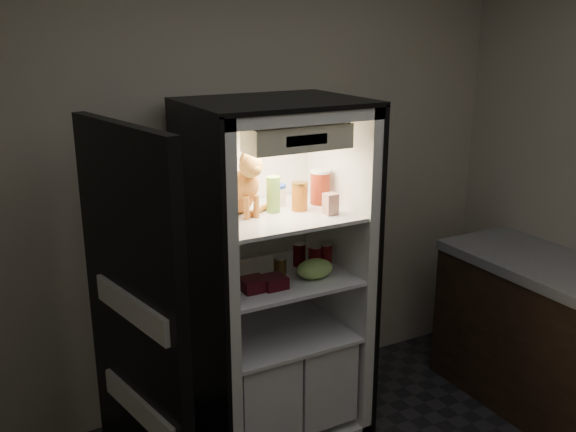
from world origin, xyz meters
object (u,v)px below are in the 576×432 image
at_px(condiment_jar, 280,265).
at_px(soda_can_b, 325,255).
at_px(berry_box_right, 274,282).
at_px(grape_bag, 315,269).
at_px(soda_can_c, 315,258).
at_px(soda_can_a, 299,254).
at_px(tabby_cat, 241,189).
at_px(refrigerator, 273,297).
at_px(salsa_jar, 300,196).
at_px(mayo_tub, 278,195).
at_px(parmesan_shaker, 273,194).
at_px(cream_carton, 331,204).
at_px(berry_box_left, 253,284).
at_px(pepper_jar, 320,187).

bearing_deg(condiment_jar, soda_can_b, -7.68).
distance_m(soda_can_b, berry_box_right, 0.40).
bearing_deg(grape_bag, condiment_jar, 133.27).
bearing_deg(soda_can_c, soda_can_a, 117.68).
height_order(tabby_cat, berry_box_right, tabby_cat).
xyz_separation_m(refrigerator, salsa_jar, (0.13, -0.07, 0.57)).
bearing_deg(mayo_tub, refrigerator, -139.22).
bearing_deg(mayo_tub, parmesan_shaker, -129.63).
distance_m(refrigerator, parmesan_shaker, 0.60).
xyz_separation_m(refrigerator, berry_box_right, (-0.10, -0.20, 0.18)).
bearing_deg(cream_carton, tabby_cat, 150.52).
height_order(mayo_tub, berry_box_right, mayo_tub).
distance_m(grape_bag, berry_box_left, 0.36).
xyz_separation_m(parmesan_shaker, mayo_tub, (0.08, 0.10, -0.04)).
relative_size(salsa_jar, soda_can_c, 1.15).
bearing_deg(tabby_cat, parmesan_shaker, -24.70).
bearing_deg(salsa_jar, cream_carton, -53.72).
xyz_separation_m(refrigerator, grape_bag, (0.16, -0.19, 0.20)).
bearing_deg(tabby_cat, berry_box_left, -106.42).
distance_m(cream_carton, berry_box_right, 0.50).
bearing_deg(pepper_jar, berry_box_right, -154.12).
bearing_deg(mayo_tub, berry_box_left, -138.48).
height_order(refrigerator, parmesan_shaker, refrigerator).
height_order(pepper_jar, grape_bag, pepper_jar).
bearing_deg(soda_can_b, tabby_cat, 168.31).
bearing_deg(cream_carton, berry_box_left, 175.40).
bearing_deg(refrigerator, tabby_cat, 175.65).
bearing_deg(salsa_jar, parmesan_shaker, 164.58).
height_order(pepper_jar, condiment_jar, pepper_jar).
bearing_deg(parmesan_shaker, condiment_jar, -17.79).
height_order(soda_can_a, soda_can_b, soda_can_b).
bearing_deg(salsa_jar, mayo_tub, 113.05).
bearing_deg(salsa_jar, grape_bag, -75.48).
bearing_deg(condiment_jar, salsa_jar, -14.65).
relative_size(berry_box_left, berry_box_right, 1.03).
bearing_deg(soda_can_b, grape_bag, -141.16).
xyz_separation_m(pepper_jar, cream_carton, (-0.06, -0.20, -0.04)).
bearing_deg(pepper_jar, parmesan_shaker, -175.33).
bearing_deg(parmesan_shaker, berry_box_right, -117.75).
xyz_separation_m(pepper_jar, condiment_jar, (-0.27, -0.04, -0.40)).
height_order(cream_carton, grape_bag, cream_carton).
bearing_deg(salsa_jar, condiment_jar, 165.35).
height_order(berry_box_left, berry_box_right, berry_box_left).
distance_m(refrigerator, tabby_cat, 0.66).
xyz_separation_m(cream_carton, grape_bag, (-0.07, 0.03, -0.35)).
height_order(mayo_tub, cream_carton, mayo_tub).
bearing_deg(salsa_jar, soda_can_c, -3.17).
bearing_deg(berry_box_right, mayo_tub, 57.47).
height_order(mayo_tub, salsa_jar, salsa_jar).
relative_size(mayo_tub, cream_carton, 1.06).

